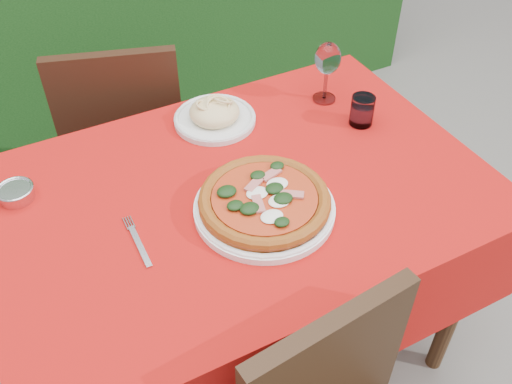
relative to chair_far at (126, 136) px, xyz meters
name	(u,v)px	position (x,y,z in m)	size (l,w,h in m)	color
ground	(244,349)	(0.12, -0.66, -0.51)	(60.00, 60.00, 0.00)	#635F5A
dining_table	(241,229)	(0.12, -0.66, 0.09)	(1.26, 0.86, 0.75)	#402814
chair_far	(126,136)	(0.00, 0.00, 0.00)	(0.50, 0.50, 0.88)	black
pizza_plate	(264,203)	(0.14, -0.77, 0.27)	(0.34, 0.34, 0.06)	white
pasta_plate	(215,115)	(0.18, -0.37, 0.27)	(0.24, 0.24, 0.07)	silver
water_glass	(362,112)	(0.55, -0.58, 0.28)	(0.07, 0.07, 0.09)	silver
wine_glass	(328,61)	(0.53, -0.42, 0.37)	(0.08, 0.08, 0.19)	silver
fork	(140,246)	(-0.17, -0.74, 0.24)	(0.02, 0.18, 0.00)	#BBBBC2
steel_ramekin	(16,194)	(-0.39, -0.44, 0.26)	(0.08, 0.08, 0.03)	silver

